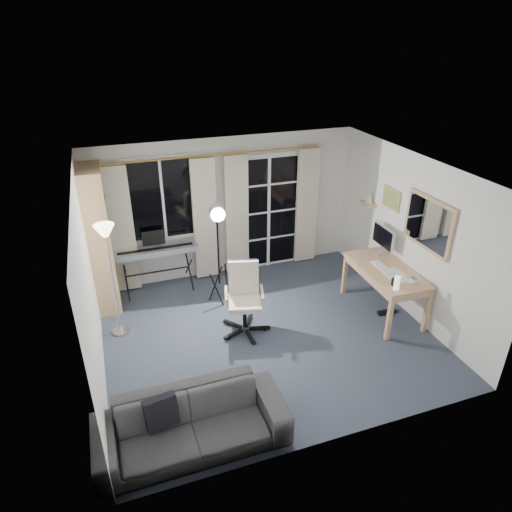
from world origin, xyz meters
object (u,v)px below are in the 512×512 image
Objects in this scene: keyboard_piano at (156,251)px; mug at (414,280)px; monitor at (383,238)px; studio_light at (218,225)px; sofa at (191,417)px; torchiere_lamp at (107,248)px; office_chair at (244,291)px; desk at (386,274)px; bookshelf at (97,241)px.

mug is at bearing -34.42° from keyboard_piano.
keyboard_piano is at bearing 160.32° from monitor.
keyboard_piano reaches higher than mug.
sofa is at bearing -106.02° from studio_light.
torchiere_lamp is 0.85× the size of sofa.
monitor is at bearing -5.57° from studio_light.
office_chair is 0.74× the size of desk.
desk is at bearing -22.07° from bookshelf.
bookshelf is at bearing -179.13° from keyboard_piano.
bookshelf is at bearing 102.33° from sofa.
monitor is at bearing 84.20° from mug.
bookshelf is 2.16× the size of office_chair.
desk is at bearing 6.79° from office_chair.
torchiere_lamp is 4.00m from desk.
sofa is (-0.99, -2.46, -1.00)m from studio_light.
keyboard_piano reaches higher than desk.
sofa is (-3.49, -1.96, -0.63)m from monitor.
studio_light is at bearing 6.75° from torchiere_lamp.
keyboard_piano is (0.71, 0.97, -0.63)m from torchiere_lamp.
desk is (3.86, -0.77, -0.71)m from torchiere_lamp.
torchiere_lamp is 1.27× the size of keyboard_piano.
bookshelf is at bearing 158.04° from desk.
mug is (2.23, -0.81, 0.20)m from office_chair.
keyboard_piano is 0.95× the size of desk.
bookshelf is 1.12× the size of sofa.
bookshelf is at bearing 161.43° from studio_light.
office_chair is (1.73, -0.46, -0.75)m from torchiere_lamp.
office_chair is at bearing -54.21° from keyboard_piano.
mug is at bearing 16.46° from sofa.
bookshelf is 4.16× the size of monitor.
monitor is (4.06, -0.32, -0.34)m from torchiere_lamp.
bookshelf reaches higher than monitor.
monitor is (2.51, -0.50, -0.36)m from studio_light.
monitor is (4.21, -1.27, -0.03)m from bookshelf.
desk is (2.13, -0.31, 0.04)m from office_chair.
bookshelf is 4.38m from desk.
mug is (4.11, -2.22, -0.25)m from bookshelf.
monitor is 4.40× the size of mug.
desk is 0.62m from monitor.
torchiere_lamp reaches higher than mug.
bookshelf is 1.89m from studio_light.
studio_light is (1.70, -0.77, 0.33)m from bookshelf.
torchiere_lamp reaches higher than monitor.
studio_light reaches higher than keyboard_piano.
torchiere_lamp is (0.15, -0.95, 0.30)m from bookshelf.
mug is (0.10, -0.50, 0.15)m from desk.
torchiere_lamp is 3.16× the size of monitor.
office_chair is 2.17m from sofa.
bookshelf is 1.32× the size of torchiere_lamp.
bookshelf is 0.91m from keyboard_piano.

